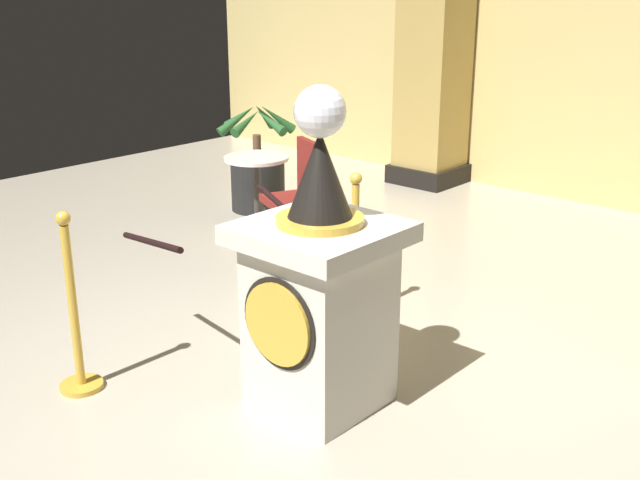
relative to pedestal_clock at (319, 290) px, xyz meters
name	(u,v)px	position (x,y,z in m)	size (l,w,h in m)	color
ground_plane	(279,388)	(-0.26, -0.04, -0.66)	(11.40, 11.40, 0.00)	#B2A893
pedestal_clock	(319,290)	(0.00, 0.00, 0.00)	(0.75, 0.75, 1.72)	beige
stanchion_near	(355,269)	(-0.56, 0.98, -0.31)	(0.24, 0.24, 1.01)	gold
stanchion_far	(75,329)	(-1.10, -0.79, -0.29)	(0.24, 0.24, 1.04)	gold
velvet_rope	(226,229)	(-0.83, 0.10, 0.13)	(1.17, 1.19, 0.22)	black
column_left	(436,2)	(-2.28, 4.39, 1.29)	(0.74, 0.74, 3.92)	black
potted_palm_left	(258,175)	(-2.92, 2.35, -0.31)	(0.81, 0.77, 1.09)	black
cafe_table	(257,187)	(-2.27, 1.72, -0.19)	(0.56, 0.56, 0.74)	#332D28
cafe_chair_red	(299,188)	(-1.69, 1.64, -0.08)	(0.53, 0.53, 0.96)	black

